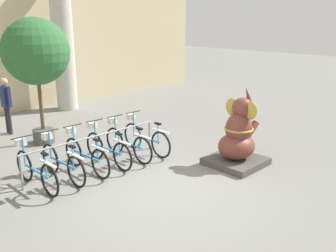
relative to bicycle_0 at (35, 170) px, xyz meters
The scene contains 12 objects.
ground_plane 2.65m from the bicycle_0, 44.60° to the right, with size 60.00×60.00×0.00m, color slate.
column_right 7.44m from the bicycle_0, 54.20° to the left, with size 0.97×0.97×5.16m.
bike_rack 1.53m from the bicycle_0, ahead, with size 3.62×0.05×0.77m.
bicycle_0 is the anchor object (origin of this frame).
bicycle_1 0.60m from the bicycle_0, ahead, with size 0.48×1.78×1.02m.
bicycle_2 1.21m from the bicycle_0, ahead, with size 0.48×1.78×1.02m.
bicycle_3 1.81m from the bicycle_0, ahead, with size 0.48×1.78×1.02m.
bicycle_4 2.42m from the bicycle_0, ahead, with size 0.48×1.78×1.02m.
bicycle_5 3.02m from the bicycle_0, ahead, with size 0.48×1.78×1.02m.
elephant_statue 4.59m from the bicycle_0, 28.28° to the right, with size 1.23×1.23×1.89m.
person_pedestrian 4.38m from the bicycle_0, 73.90° to the left, with size 0.23×0.47×1.70m.
potted_tree 3.67m from the bicycle_0, 59.70° to the left, with size 1.78×1.78×3.43m.
Camera 1 is at (-4.99, -5.11, 3.41)m, focal length 40.00 mm.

